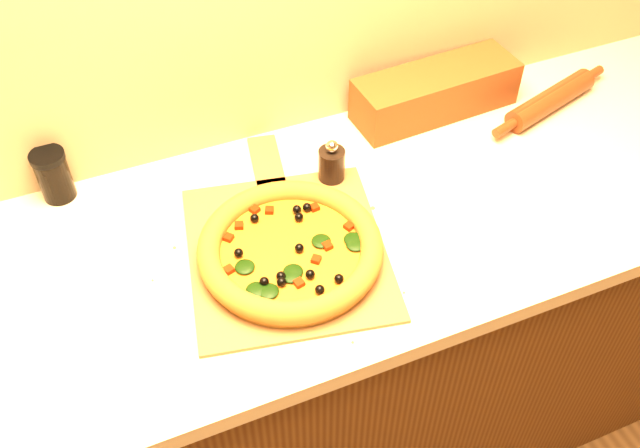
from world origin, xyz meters
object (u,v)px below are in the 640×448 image
Objects in this scene: rolling_pin at (550,100)px; dark_jar at (53,175)px; pepper_grinder at (332,165)px; pizza at (290,249)px; pizza_peel at (286,245)px.

rolling_pin is 1.14m from dark_jar.
pepper_grinder is at bearing -177.19° from rolling_pin.
dark_jar reaches higher than rolling_pin.
dark_jar is at bearing 137.02° from pizza.
pizza_peel is 0.05m from pizza.
pizza_peel is 1.69× the size of pizza.
dark_jar reaches higher than pepper_grinder.
pepper_grinder is at bearing 47.78° from pizza.
pepper_grinder is (0.16, 0.18, 0.01)m from pizza.
pizza is 3.32× the size of pepper_grinder.
rolling_pin is at bearing -7.52° from dark_jar.
rolling_pin is at bearing 15.67° from pizza.
rolling_pin is (0.58, 0.03, -0.02)m from pepper_grinder.
pizza_peel is 5.60× the size of pepper_grinder.
dark_jar is at bearing 162.05° from pepper_grinder.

